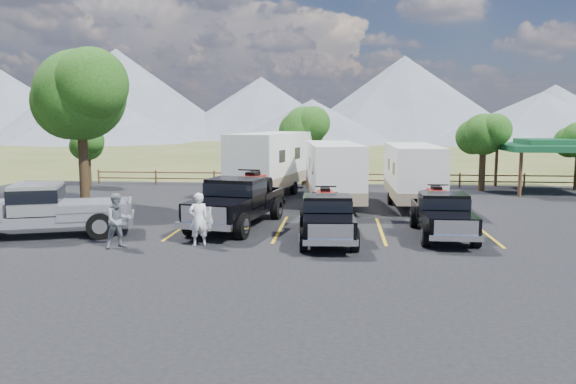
# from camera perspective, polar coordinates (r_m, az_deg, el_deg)

# --- Properties ---
(ground) EXTENTS (320.00, 320.00, 0.00)m
(ground) POSITION_cam_1_polar(r_m,az_deg,el_deg) (18.61, 4.07, -6.36)
(ground) COLOR #3F4C20
(ground) RESTS_ON ground
(asphalt_lot) EXTENTS (44.00, 34.00, 0.04)m
(asphalt_lot) POSITION_cam_1_polar(r_m,az_deg,el_deg) (21.53, 4.25, -4.40)
(asphalt_lot) COLOR black
(asphalt_lot) RESTS_ON ground
(stall_lines) EXTENTS (12.12, 5.50, 0.01)m
(stall_lines) POSITION_cam_1_polar(r_m,az_deg,el_deg) (22.51, 4.31, -3.82)
(stall_lines) COLOR gold
(stall_lines) RESTS_ON asphalt_lot
(tree_big_nw) EXTENTS (5.54, 5.18, 7.84)m
(tree_big_nw) POSITION_cam_1_polar(r_m,az_deg,el_deg) (30.04, -20.40, 9.21)
(tree_big_nw) COLOR black
(tree_big_nw) RESTS_ON ground
(tree_ne_a) EXTENTS (3.11, 2.92, 4.76)m
(tree_ne_a) POSITION_cam_1_polar(r_m,az_deg,el_deg) (36.13, 19.21, 5.53)
(tree_ne_a) COLOR black
(tree_ne_a) RESTS_ON ground
(tree_north) EXTENTS (3.46, 3.24, 5.25)m
(tree_north) POSITION_cam_1_polar(r_m,az_deg,el_deg) (37.17, 1.66, 6.53)
(tree_north) COLOR black
(tree_north) RESTS_ON ground
(tree_nw_small) EXTENTS (2.59, 2.43, 3.85)m
(tree_nw_small) POSITION_cam_1_polar(r_m,az_deg,el_deg) (38.76, -19.74, 4.58)
(tree_nw_small) COLOR black
(tree_nw_small) RESTS_ON ground
(rail_fence) EXTENTS (36.12, 0.12, 1.00)m
(rail_fence) POSITION_cam_1_polar(r_m,az_deg,el_deg) (36.81, 7.86, 1.41)
(rail_fence) COLOR brown
(rail_fence) RESTS_ON ground
(pavilion) EXTENTS (6.20, 6.20, 3.22)m
(pavilion) POSITION_cam_1_polar(r_m,az_deg,el_deg) (37.31, 25.20, 4.22)
(pavilion) COLOR brown
(pavilion) RESTS_ON ground
(mountain_range) EXTENTS (209.00, 71.00, 20.00)m
(mountain_range) POSITION_cam_1_polar(r_m,az_deg,el_deg) (124.35, 1.69, 9.04)
(mountain_range) COLOR slate
(mountain_range) RESTS_ON ground
(rig_left) EXTENTS (3.35, 7.00, 2.24)m
(rig_left) POSITION_cam_1_polar(r_m,az_deg,el_deg) (23.06, -5.09, -0.84)
(rig_left) COLOR black
(rig_left) RESTS_ON asphalt_lot
(rig_center) EXTENTS (2.26, 5.66, 1.85)m
(rig_center) POSITION_cam_1_polar(r_m,az_deg,el_deg) (20.51, 3.95, -2.40)
(rig_center) COLOR black
(rig_center) RESTS_ON asphalt_lot
(rig_right) EXTENTS (1.99, 5.53, 1.84)m
(rig_right) POSITION_cam_1_polar(r_m,az_deg,el_deg) (21.88, 15.37, -2.04)
(rig_right) COLOR black
(rig_right) RESTS_ON asphalt_lot
(trailer_left) EXTENTS (4.37, 10.35, 3.59)m
(trailer_left) POSITION_cam_1_polar(r_m,az_deg,el_deg) (32.64, -1.69, 3.03)
(trailer_left) COLOR silver
(trailer_left) RESTS_ON asphalt_lot
(trailer_center) EXTENTS (3.21, 9.19, 3.17)m
(trailer_center) POSITION_cam_1_polar(r_m,az_deg,el_deg) (28.44, 4.63, 1.91)
(trailer_center) COLOR silver
(trailer_center) RESTS_ON asphalt_lot
(trailer_right) EXTENTS (2.38, 8.85, 3.08)m
(trailer_right) POSITION_cam_1_polar(r_m,az_deg,el_deg) (29.03, 12.55, 1.78)
(trailer_right) COLOR silver
(trailer_right) RESTS_ON asphalt_lot
(pickup_silver) EXTENTS (6.99, 4.21, 2.00)m
(pickup_silver) POSITION_cam_1_polar(r_m,az_deg,el_deg) (22.91, -23.67, -1.60)
(pickup_silver) COLOR #A4A6AD
(pickup_silver) RESTS_ON asphalt_lot
(person_a) EXTENTS (0.81, 0.70, 1.87)m
(person_a) POSITION_cam_1_polar(r_m,az_deg,el_deg) (19.68, -9.08, -2.77)
(person_a) COLOR white
(person_a) RESTS_ON asphalt_lot
(person_b) EXTENTS (1.16, 1.13, 1.88)m
(person_b) POSITION_cam_1_polar(r_m,az_deg,el_deg) (20.03, -16.87, -2.81)
(person_b) COLOR slate
(person_b) RESTS_ON asphalt_lot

